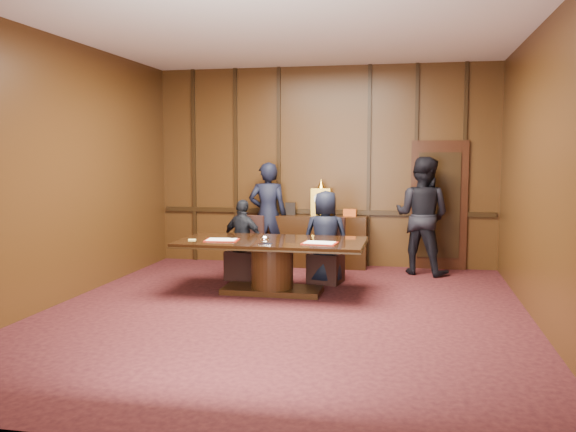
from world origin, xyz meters
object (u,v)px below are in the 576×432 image
object	(u,v)px
conference_table	(272,258)
signatory_left	(243,240)
sideboard	(321,239)
signatory_right	(326,237)
witness_right	(422,216)
witness_left	(268,215)

from	to	relation	value
conference_table	signatory_left	size ratio (longest dim) A/B	2.07
sideboard	signatory_left	distance (m)	1.71
sideboard	signatory_right	xyz separation A→B (m)	(0.27, -1.36, 0.23)
sideboard	witness_right	world-z (taller)	witness_right
witness_left	witness_right	xyz separation A→B (m)	(2.64, -0.13, 0.05)
witness_left	witness_right	distance (m)	2.64
signatory_right	witness_right	distance (m)	1.82
sideboard	signatory_left	size ratio (longest dim) A/B	1.26
witness_right	witness_left	bearing A→B (deg)	18.87
sideboard	witness_left	bearing A→B (deg)	-170.12
signatory_right	witness_left	size ratio (longest dim) A/B	0.78
witness_left	conference_table	bearing A→B (deg)	93.47
signatory_left	witness_right	xyz separation A→B (m)	(2.75, 1.07, 0.33)
sideboard	signatory_right	distance (m)	1.40
signatory_right	signatory_left	bearing A→B (deg)	0.65
signatory_right	conference_table	bearing A→B (deg)	51.56
witness_left	witness_right	size ratio (longest dim) A/B	0.95
sideboard	signatory_left	xyz separation A→B (m)	(-1.03, -1.36, 0.15)
conference_table	witness_right	size ratio (longest dim) A/B	1.36
signatory_left	conference_table	bearing A→B (deg)	147.90
signatory_left	signatory_right	xyz separation A→B (m)	(1.30, 0.00, 0.08)
conference_table	witness_left	world-z (taller)	witness_left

